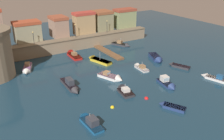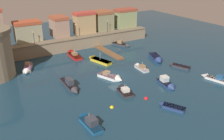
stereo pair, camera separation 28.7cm
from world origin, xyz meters
The scene contains 23 objects.
ground_plane centered at (0.00, 0.00, 0.00)m, with size 112.01×112.01×0.00m, color #19384C.
quay_wall centered at (0.00, 19.83, 1.60)m, with size 44.15×2.63×3.18m.
old_town_backdrop centered at (-2.67, 23.08, 6.16)m, with size 43.31×5.20×8.65m.
pier_dock centered at (5.87, 12.75, 0.22)m, with size 1.72×11.84×0.70m.
quay_lamp_0 centered at (-10.25, 19.83, 5.16)m, with size 0.32×0.32×2.92m.
quay_lamp_1 centered at (0.42, 19.83, 5.44)m, with size 0.32×0.32×3.40m.
quay_lamp_2 centered at (9.80, 19.83, 5.39)m, with size 0.32×0.32×3.31m.
moored_boat_0 centered at (-2.44, -6.42, 0.35)m, with size 2.37×4.34×2.42m.
moored_boat_1 centered at (12.24, 15.82, 0.39)m, with size 3.73×5.58×2.57m.
moored_boat_2 centered at (12.83, 2.54, 0.44)m, with size 3.84×6.15×1.74m.
moored_boat_3 centered at (-11.84, -11.59, 0.44)m, with size 1.76×5.48×2.35m.
moored_boat_4 centered at (-14.27, 12.06, 0.43)m, with size 3.34×5.80×1.74m.
moored_boat_5 centered at (0.79, 9.12, 0.34)m, with size 3.52×6.95×2.87m.
moored_boat_6 centered at (-2.56, 15.45, 0.38)m, with size 2.03×6.53×2.57m.
moored_boat_7 centered at (-9.64, -0.21, 0.49)m, with size 1.67×6.92×2.02m.
moored_boat_8 centered at (15.16, -11.27, 0.38)m, with size 2.64×5.53×1.69m.
moored_boat_9 centered at (-1.26, -0.85, 0.37)m, with size 3.69×5.72×1.80m.
moored_boat_10 centered at (5.80, -8.67, 0.40)m, with size 2.53×5.12×2.01m.
moored_boat_11 centered at (13.95, -3.05, 0.30)m, with size 2.96×4.88×1.22m.
moored_boat_12 centered at (6.50, 0.63, 0.33)m, with size 1.66×4.83×2.17m.
moored_boat_13 centered at (0.75, -14.49, 0.29)m, with size 3.11×4.37×1.23m.
mooring_buoy_0 centered at (-0.55, -10.35, 0.00)m, with size 0.70×0.70×0.70m, color red.
mooring_buoy_1 centered at (-6.82, -9.73, 0.00)m, with size 0.63×0.63×0.63m, color yellow.
Camera 2 is at (-24.28, -38.43, 20.68)m, focal length 40.18 mm.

